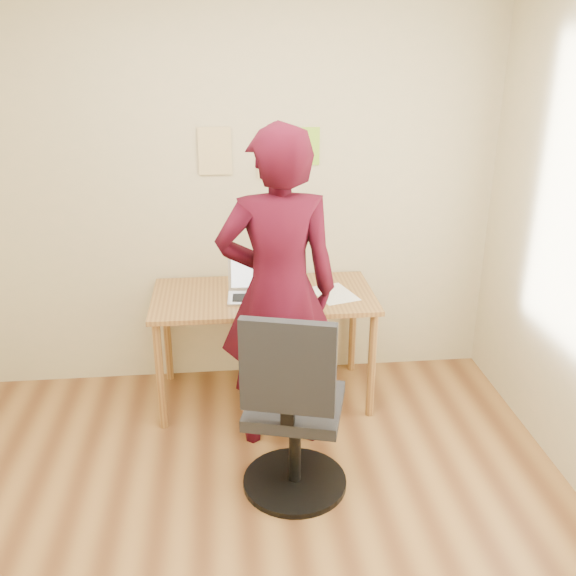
{
  "coord_description": "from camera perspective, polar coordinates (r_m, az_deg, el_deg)",
  "views": [
    {
      "loc": [
        -0.07,
        -2.37,
        2.29
      ],
      "look_at": [
        0.28,
        0.95,
        0.95
      ],
      "focal_mm": 40.0,
      "sensor_mm": 36.0,
      "label": 1
    }
  ],
  "objects": [
    {
      "name": "wall_note_right",
      "position": [
        4.2,
        1.58,
        12.47
      ],
      "size": [
        0.18,
        0.0,
        0.24
      ],
      "primitive_type": "cube",
      "color": "#97D730",
      "rests_on": "room"
    },
    {
      "name": "office_chair",
      "position": [
        3.32,
        0.43,
        -11.55
      ],
      "size": [
        0.58,
        0.6,
        1.08
      ],
      "rotation": [
        0.0,
        0.0,
        -0.27
      ],
      "color": "black",
      "rests_on": "ground"
    },
    {
      "name": "phone",
      "position": [
        3.89,
        1.9,
        -1.52
      ],
      "size": [
        0.12,
        0.13,
        0.01
      ],
      "rotation": [
        0.0,
        0.0,
        0.63
      ],
      "color": "black",
      "rests_on": "desk"
    },
    {
      "name": "desk",
      "position": [
        4.09,
        -2.19,
        -1.69
      ],
      "size": [
        1.4,
        0.7,
        0.74
      ],
      "color": "olive",
      "rests_on": "ground"
    },
    {
      "name": "room",
      "position": [
        2.55,
        -3.97,
        0.2
      ],
      "size": [
        3.58,
        3.58,
        2.78
      ],
      "color": "brown",
      "rests_on": "ground"
    },
    {
      "name": "paper_sheet",
      "position": [
        4.08,
        4.11,
        -0.5
      ],
      "size": [
        0.31,
        0.37,
        0.0
      ],
      "primitive_type": "cube",
      "rotation": [
        0.0,
        0.0,
        0.29
      ],
      "color": "white",
      "rests_on": "desk"
    },
    {
      "name": "person",
      "position": [
        3.57,
        -0.87,
        -0.36
      ],
      "size": [
        0.7,
        0.47,
        1.87
      ],
      "primitive_type": "imported",
      "rotation": [
        0.0,
        0.0,
        3.17
      ],
      "color": "#3B0816",
      "rests_on": "ground"
    },
    {
      "name": "laptop",
      "position": [
        4.02,
        -3.1,
        -0.04
      ],
      "size": [
        0.33,
        0.3,
        0.23
      ],
      "rotation": [
        0.0,
        0.0,
        -0.06
      ],
      "color": "#B2B2B9",
      "rests_on": "desk"
    },
    {
      "name": "wall_note_mid",
      "position": [
        4.18,
        -1.29,
        11.7
      ],
      "size": [
        0.21,
        0.0,
        0.3
      ],
      "primitive_type": "cube",
      "color": "#D7BD80",
      "rests_on": "room"
    },
    {
      "name": "wall_note_left",
      "position": [
        4.17,
        -6.51,
        12.0
      ],
      "size": [
        0.21,
        0.0,
        0.3
      ],
      "primitive_type": "cube",
      "color": "#D7BD80",
      "rests_on": "room"
    }
  ]
}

